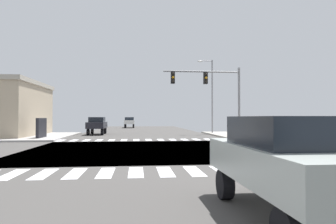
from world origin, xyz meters
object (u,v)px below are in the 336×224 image
(street_lamp, at_px, (210,90))
(sedan_nearside_1, at_px, (287,158))
(sedan_farside_2, at_px, (129,121))
(sedan_queued_3, at_px, (97,124))
(traffic_signal_mast, at_px, (209,86))

(street_lamp, height_order, sedan_nearside_1, street_lamp)
(sedan_farside_2, relative_size, sedan_queued_3, 1.00)
(sedan_nearside_1, xyz_separation_m, sedan_queued_3, (-7.00, 28.09, 0.00))
(sedan_nearside_1, distance_m, sedan_queued_3, 28.95)
(street_lamp, bearing_deg, traffic_signal_mast, -104.31)
(sedan_farside_2, bearing_deg, street_lamp, 114.55)
(traffic_signal_mast, bearing_deg, sedan_nearside_1, -99.86)
(sedan_queued_3, bearing_deg, traffic_signal_mast, 142.08)
(sedan_farside_2, bearing_deg, sedan_nearside_1, 94.67)
(sedan_nearside_1, distance_m, sedan_farside_2, 49.12)
(street_lamp, xyz_separation_m, sedan_nearside_1, (-5.54, -28.08, -3.85))
(sedan_queued_3, bearing_deg, sedan_farside_2, -98.18)
(street_lamp, height_order, sedan_farside_2, street_lamp)
(street_lamp, xyz_separation_m, sedan_queued_3, (-12.54, 0.01, -3.85))
(traffic_signal_mast, relative_size, sedan_farside_2, 1.55)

